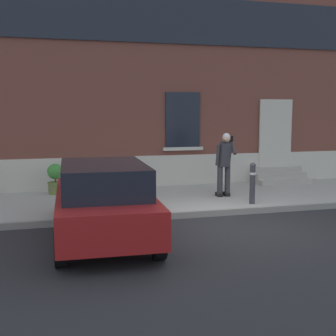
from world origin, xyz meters
TOP-DOWN VIEW (x-y plane):
  - ground_plane at (0.00, 0.00)m, footprint 80.00×80.00m
  - sidewalk at (0.00, 2.80)m, footprint 24.00×3.60m
  - curb_edge at (0.00, 0.94)m, footprint 24.00×0.12m
  - building_facade at (0.01, 5.29)m, footprint 24.00×1.52m
  - entrance_stoop at (3.65, 4.23)m, footprint 1.76×0.96m
  - hatchback_car_red at (-2.62, -0.29)m, footprint 1.92×4.13m
  - bollard_near_person at (1.31, 1.35)m, footprint 0.15×0.15m
  - bollard_far_left at (-2.24, 1.35)m, footprint 0.15×0.15m
  - person_on_phone at (0.97, 2.38)m, footprint 0.51×0.51m
  - planter_olive at (-3.45, 3.99)m, footprint 0.44×0.44m
  - planter_charcoal at (-1.26, 4.18)m, footprint 0.44×0.44m

SIDE VIEW (x-z plane):
  - ground_plane at x=0.00m, z-range 0.00..0.00m
  - sidewalk at x=0.00m, z-range 0.00..0.15m
  - curb_edge at x=0.00m, z-range 0.00..0.15m
  - entrance_stoop at x=3.65m, z-range 0.10..0.58m
  - planter_olive at x=-3.45m, z-range 0.18..1.04m
  - planter_charcoal at x=-1.26m, z-range 0.18..1.04m
  - bollard_near_person at x=1.31m, z-range 0.19..1.24m
  - bollard_far_left at x=-2.24m, z-range 0.19..1.24m
  - hatchback_car_red at x=-2.62m, z-range 0.04..1.54m
  - person_on_phone at x=0.97m, z-range 0.28..2.02m
  - building_facade at x=0.01m, z-range -0.02..7.48m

